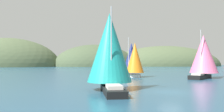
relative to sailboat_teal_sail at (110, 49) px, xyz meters
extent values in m
plane|color=navy|center=(6.37, -2.87, -4.86)|extent=(360.00, 360.00, 0.00)
ellipsoid|color=#425138|center=(11.37, 132.13, -4.86)|extent=(60.82, 44.00, 31.65)
ellipsoid|color=#4C5B3D|center=(66.37, 132.13, -4.86)|extent=(89.47, 44.00, 31.14)
ellipsoid|color=#4C5B3D|center=(-48.63, 132.13, -4.86)|extent=(70.06, 44.00, 39.18)
cube|color=black|center=(-0.13, -2.43, -4.52)|extent=(2.37, 8.13, 0.68)
cube|color=beige|center=(-0.20, -3.88, -4.00)|extent=(1.61, 2.65, 0.36)
cylinder|color=#B2B2B7|center=(-0.09, -1.63, 0.27)|extent=(0.14, 0.14, 8.90)
cone|color=teal|center=(0.01, 0.13, 0.23)|extent=(5.59, 5.59, 8.22)
cube|color=navy|center=(13.23, 44.21, -4.44)|extent=(7.46, 7.07, 0.84)
cube|color=beige|center=(12.16, 43.24, -3.84)|extent=(3.06, 3.00, 0.36)
cylinder|color=#B2B2B7|center=(13.82, 44.75, 1.22)|extent=(0.14, 0.14, 10.48)
cone|color=navy|center=(15.13, 45.93, 0.59)|extent=(7.33, 7.33, 8.61)
cube|color=black|center=(20.40, 13.74, -4.47)|extent=(7.11, 6.52, 0.77)
cube|color=beige|center=(19.39, 12.87, -3.90)|extent=(2.92, 2.85, 0.36)
cylinder|color=#B2B2B7|center=(20.96, 14.21, 0.42)|extent=(0.14, 0.14, 9.02)
cone|color=pink|center=(22.20, 15.27, 0.12)|extent=(7.88, 7.88, 7.82)
cube|color=white|center=(7.00, 20.71, -4.51)|extent=(6.58, 4.23, 0.69)
cube|color=beige|center=(5.95, 21.15, -3.98)|extent=(2.44, 2.15, 0.36)
cylinder|color=#B2B2B7|center=(7.58, 20.47, -0.18)|extent=(0.14, 0.14, 7.98)
cone|color=orange|center=(8.87, 19.94, -0.62)|extent=(5.04, 5.04, 6.48)
camera|label=1|loc=(-4.20, -25.31, -1.50)|focal=34.67mm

